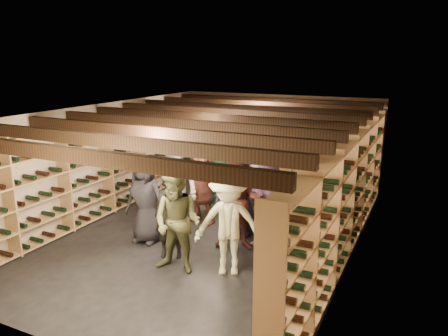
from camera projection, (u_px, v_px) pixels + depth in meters
ground at (211, 230)px, 8.76m from camera, size 8.00×8.00×0.00m
walls at (211, 173)px, 8.47m from camera, size 5.52×8.02×2.40m
ceiling at (210, 111)px, 8.17m from camera, size 5.50×8.00×0.01m
ceiling_joists at (211, 118)px, 8.20m from camera, size 5.40×7.12×0.18m
wine_rack_left at (107, 165)px, 9.58m from camera, size 0.32×7.50×2.15m
wine_rack_right at (345, 197)px, 7.41m from camera, size 0.32×7.50×2.15m
wine_rack_back at (276, 144)px, 11.84m from camera, size 4.70×0.30×2.15m
crate_stack_left at (252, 198)px, 9.67m from camera, size 0.59×0.51×0.68m
crate_stack_right at (297, 188)px, 10.45m from camera, size 0.54×0.39×0.68m
crate_loose at (252, 198)px, 10.50m from camera, size 0.58×0.47×0.17m
person_0 at (145, 200)px, 8.06m from camera, size 0.81×0.53×1.64m
person_1 at (171, 216)px, 7.44m from camera, size 0.64×0.54×1.51m
person_2 at (177, 222)px, 6.91m from camera, size 0.85×0.69×1.68m
person_3 at (229, 224)px, 6.85m from camera, size 1.23×0.98×1.67m
person_4 at (326, 199)px, 7.95m from camera, size 1.10×0.70×1.74m
person_5 at (202, 184)px, 9.03m from camera, size 1.62×0.80×1.67m
person_6 at (239, 188)px, 8.43m from camera, size 1.01×0.78×1.83m
person_7 at (258, 179)px, 9.05m from camera, size 0.69×0.47×1.84m
person_8 at (239, 202)px, 7.74m from camera, size 1.03×0.91×1.77m
person_9 at (176, 180)px, 9.11m from camera, size 1.27×0.89×1.79m
person_10 at (218, 170)px, 9.64m from camera, size 1.17×0.62×1.91m
person_11 at (268, 203)px, 7.92m from camera, size 1.55×0.70×1.61m
person_12 at (308, 207)px, 7.58m from camera, size 0.91×0.68×1.70m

